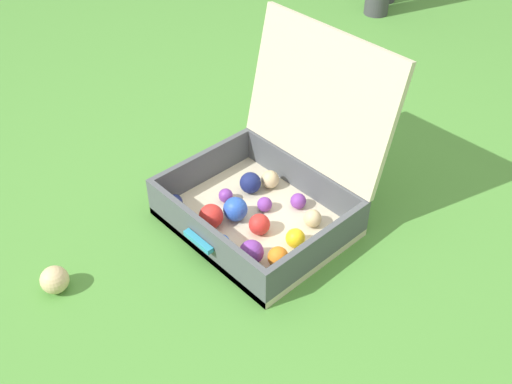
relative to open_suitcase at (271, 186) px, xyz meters
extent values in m
plane|color=#4C8C38|center=(0.09, -0.10, -0.12)|extent=(16.00, 16.00, 0.00)
cube|color=beige|center=(0.00, -0.06, -0.10)|extent=(0.52, 0.42, 0.03)
cube|color=#4C5156|center=(-0.25, -0.06, -0.05)|extent=(0.02, 0.42, 0.13)
cube|color=#4C5156|center=(0.25, -0.06, -0.05)|extent=(0.02, 0.42, 0.13)
cube|color=#4C5156|center=(0.00, -0.26, -0.05)|extent=(0.49, 0.02, 0.13)
cube|color=#4C5156|center=(0.00, 0.14, -0.05)|extent=(0.49, 0.02, 0.13)
cube|color=beige|center=(0.00, 0.20, 0.22)|extent=(0.52, 0.11, 0.41)
cube|color=teal|center=(0.00, -0.28, -0.04)|extent=(0.11, 0.02, 0.02)
sphere|color=purple|center=(0.12, -0.19, -0.06)|extent=(0.07, 0.07, 0.07)
sphere|color=purple|center=(0.05, 0.07, -0.07)|extent=(0.05, 0.05, 0.05)
sphere|color=red|center=(0.05, -0.10, -0.06)|extent=(0.06, 0.06, 0.06)
sphere|color=#D1B784|center=(-0.08, 0.08, -0.06)|extent=(0.06, 0.06, 0.06)
sphere|color=orange|center=(0.18, -0.15, -0.06)|extent=(0.06, 0.06, 0.06)
sphere|color=blue|center=(0.03, -0.22, -0.07)|extent=(0.04, 0.04, 0.04)
sphere|color=red|center=(-0.07, -0.18, -0.05)|extent=(0.07, 0.07, 0.07)
sphere|color=navy|center=(-0.11, 0.01, -0.06)|extent=(0.07, 0.07, 0.07)
sphere|color=#D1B784|center=(0.14, 0.04, -0.06)|extent=(0.05, 0.05, 0.05)
sphere|color=blue|center=(-0.04, -0.11, -0.05)|extent=(0.07, 0.07, 0.07)
sphere|color=purple|center=(-0.12, -0.08, -0.07)|extent=(0.04, 0.04, 0.04)
sphere|color=yellow|center=(0.16, -0.06, -0.06)|extent=(0.06, 0.06, 0.06)
sphere|color=purple|center=(-0.01, -0.02, -0.07)|extent=(0.05, 0.05, 0.05)
sphere|color=navy|center=(-0.21, -0.21, -0.07)|extent=(0.05, 0.05, 0.05)
sphere|color=#D1B784|center=(-0.18, -0.63, -0.08)|extent=(0.08, 0.08, 0.08)
camera|label=1|loc=(0.98, -0.97, 1.13)|focal=41.86mm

